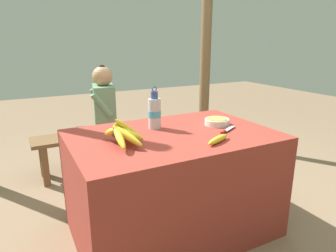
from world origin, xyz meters
TOP-DOWN VIEW (x-y plane):
  - ground_plane at (0.00, 0.00)m, footprint 12.00×12.00m
  - market_counter at (0.00, 0.00)m, footprint 1.34×0.89m
  - banana_bunch_ripe at (-0.36, -0.06)m, footprint 0.22×0.34m
  - serving_bowl at (0.39, 0.04)m, footprint 0.18×0.18m
  - water_bottle at (-0.05, 0.17)m, footprint 0.09×0.09m
  - loose_banana_front at (0.16, -0.28)m, footprint 0.21×0.13m
  - knife at (0.33, -0.13)m, footprint 0.19×0.12m
  - wooden_bench at (-0.03, 1.25)m, footprint 1.61×0.32m
  - seated_vendor at (-0.16, 1.23)m, footprint 0.45×0.42m
  - banana_bunch_green at (0.45, 1.25)m, footprint 0.17×0.33m
  - support_post_far at (1.27, 1.51)m, footprint 0.13×0.13m

SIDE VIEW (x-z plane):
  - ground_plane at x=0.00m, z-range 0.00..0.00m
  - wooden_bench at x=-0.03m, z-range 0.14..0.55m
  - market_counter at x=0.00m, z-range 0.00..0.72m
  - banana_bunch_green at x=0.45m, z-range 0.41..0.54m
  - seated_vendor at x=-0.16m, z-range 0.08..1.17m
  - knife at x=0.33m, z-range 0.72..0.74m
  - loose_banana_front at x=0.16m, z-range 0.72..0.76m
  - serving_bowl at x=0.39m, z-range 0.73..0.77m
  - banana_bunch_ripe at x=-0.36m, z-range 0.71..0.88m
  - water_bottle at x=-0.05m, z-range 0.69..0.98m
  - support_post_far at x=1.27m, z-range 0.00..2.80m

